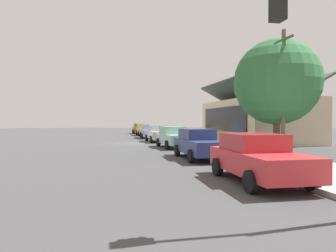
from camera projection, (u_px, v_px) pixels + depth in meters
ground_plane at (132, 143)px, 26.92m from camera, size 120.00×120.00×0.00m
sidewalk_curb at (191, 141)px, 28.05m from camera, size 60.00×4.20×0.16m
car_olive at (139, 128)px, 47.15m from camera, size 4.37×2.10×1.59m
car_mustard at (144, 130)px, 41.10m from camera, size 4.48×2.09×1.59m
car_skyblue at (149, 131)px, 34.77m from camera, size 4.66×2.22×1.59m
car_silver at (158, 133)px, 28.67m from camera, size 4.41×2.07×1.59m
car_seafoam at (174, 137)px, 22.49m from camera, size 4.56×2.21×1.59m
car_navy at (199, 143)px, 15.96m from camera, size 4.69×1.97×1.59m
car_cherry at (257, 157)px, 9.90m from camera, size 4.47×2.18×1.59m
storefront_building at (255, 120)px, 29.05m from camera, size 13.06×6.95×5.89m
shade_tree at (277, 82)px, 19.33m from camera, size 5.54×5.54×7.32m
utility_pole_wooden at (283, 89)px, 17.89m from camera, size 1.80×0.24×7.50m
fire_hydrant_red at (238, 151)px, 14.87m from camera, size 0.22×0.22×0.71m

